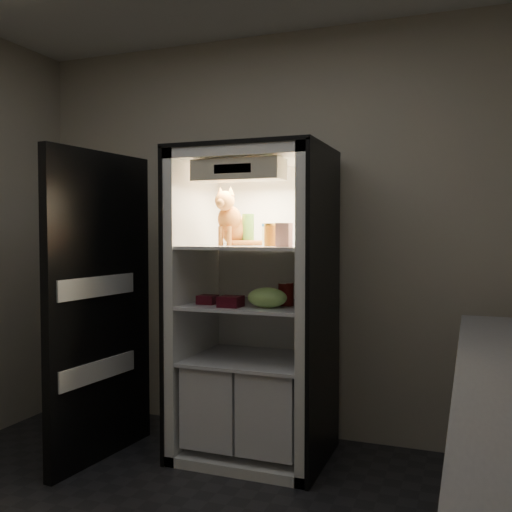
{
  "coord_description": "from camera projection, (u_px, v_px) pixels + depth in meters",
  "views": [
    {
      "loc": [
        1.24,
        -1.87,
        1.38
      ],
      "look_at": [
        0.03,
        1.32,
        1.23
      ],
      "focal_mm": 40.0,
      "sensor_mm": 36.0,
      "label": 1
    }
  ],
  "objects": [
    {
      "name": "room_shell",
      "position": [
        127.0,
        167.0,
        2.17
      ],
      "size": [
        3.6,
        3.6,
        3.6
      ],
      "color": "white",
      "rests_on": "floor"
    },
    {
      "name": "refrigerator",
      "position": [
        256.0,
        326.0,
        3.5
      ],
      "size": [
        0.9,
        0.72,
        1.88
      ],
      "color": "white",
      "rests_on": "floor"
    },
    {
      "name": "fridge_door",
      "position": [
        100.0,
        308.0,
        3.42
      ],
      "size": [
        0.14,
        0.87,
        1.85
      ],
      "rotation": [
        0.0,
        0.0,
        -0.1
      ],
      "color": "black",
      "rests_on": "floor"
    },
    {
      "name": "tabby_cat",
      "position": [
        233.0,
        224.0,
        3.49
      ],
      "size": [
        0.29,
        0.34,
        0.36
      ],
      "rotation": [
        0.0,
        0.0,
        -0.09
      ],
      "color": "#BD4B18",
      "rests_on": "refrigerator"
    },
    {
      "name": "parmesan_shaker",
      "position": [
        248.0,
        230.0,
        3.46
      ],
      "size": [
        0.07,
        0.07,
        0.19
      ],
      "color": "green",
      "rests_on": "refrigerator"
    },
    {
      "name": "mayo_tub",
      "position": [
        269.0,
        234.0,
        3.52
      ],
      "size": [
        0.1,
        0.1,
        0.13
      ],
      "color": "white",
      "rests_on": "refrigerator"
    },
    {
      "name": "salsa_jar",
      "position": [
        270.0,
        235.0,
        3.31
      ],
      "size": [
        0.07,
        0.07,
        0.13
      ],
      "color": "maroon",
      "rests_on": "refrigerator"
    },
    {
      "name": "pepper_jar",
      "position": [
        308.0,
        230.0,
        3.41
      ],
      "size": [
        0.11,
        0.11,
        0.19
      ],
      "color": "maroon",
      "rests_on": "refrigerator"
    },
    {
      "name": "cream_carton",
      "position": [
        284.0,
        235.0,
        3.17
      ],
      "size": [
        0.08,
        0.08,
        0.13
      ],
      "primitive_type": "cube",
      "color": "silver",
      "rests_on": "refrigerator"
    },
    {
      "name": "soda_can_a",
      "position": [
        288.0,
        294.0,
        3.43
      ],
      "size": [
        0.06,
        0.06,
        0.11
      ],
      "color": "black",
      "rests_on": "refrigerator"
    },
    {
      "name": "soda_can_b",
      "position": [
        284.0,
        294.0,
        3.33
      ],
      "size": [
        0.07,
        0.07,
        0.14
      ],
      "color": "black",
      "rests_on": "refrigerator"
    },
    {
      "name": "soda_can_c",
      "position": [
        287.0,
        294.0,
        3.33
      ],
      "size": [
        0.08,
        0.08,
        0.14
      ],
      "color": "black",
      "rests_on": "refrigerator"
    },
    {
      "name": "condiment_jar",
      "position": [
        265.0,
        296.0,
        3.46
      ],
      "size": [
        0.06,
        0.06,
        0.09
      ],
      "color": "brown",
      "rests_on": "refrigerator"
    },
    {
      "name": "grape_bag",
      "position": [
        267.0,
        298.0,
        3.24
      ],
      "size": [
        0.23,
        0.17,
        0.12
      ],
      "primitive_type": "ellipsoid",
      "color": "#87C35B",
      "rests_on": "refrigerator"
    },
    {
      "name": "berry_box_left",
      "position": [
        208.0,
        300.0,
        3.41
      ],
      "size": [
        0.11,
        0.11,
        0.05
      ],
      "primitive_type": "cube",
      "color": "#4F0D1A",
      "rests_on": "refrigerator"
    },
    {
      "name": "berry_box_right",
      "position": [
        231.0,
        301.0,
        3.28
      ],
      "size": [
        0.13,
        0.13,
        0.06
      ],
      "primitive_type": "cube",
      "color": "#4F0D1A",
      "rests_on": "refrigerator"
    }
  ]
}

